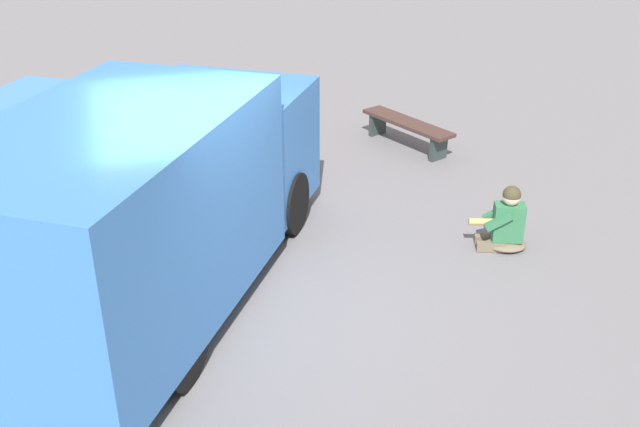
% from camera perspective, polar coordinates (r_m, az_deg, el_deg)
% --- Properties ---
extents(ground_plane, '(40.00, 40.00, 0.00)m').
position_cam_1_polar(ground_plane, '(8.40, -6.69, -6.79)').
color(ground_plane, slate).
extents(food_truck, '(5.78, 4.88, 2.31)m').
position_cam_1_polar(food_truck, '(8.19, -13.01, 0.62)').
color(food_truck, '#3978C7').
rests_on(food_truck, ground_plane).
extents(person_customer, '(0.59, 0.80, 0.86)m').
position_cam_1_polar(person_customer, '(9.53, 14.21, -0.76)').
color(person_customer, '#6F604B').
rests_on(person_customer, ground_plane).
extents(plaza_bench, '(1.87, 1.05, 0.45)m').
position_cam_1_polar(plaza_bench, '(12.57, 6.79, 6.69)').
color(plaza_bench, '#432D27').
rests_on(plaza_bench, ground_plane).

